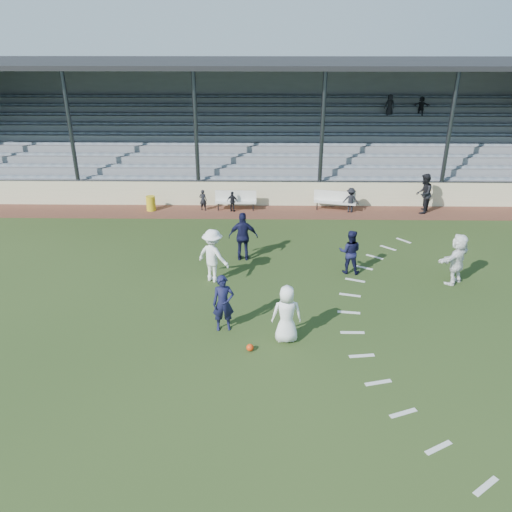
{
  "coord_description": "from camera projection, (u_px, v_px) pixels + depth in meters",
  "views": [
    {
      "loc": [
        0.23,
        -12.33,
        8.04
      ],
      "look_at": [
        0.0,
        2.5,
        1.3
      ],
      "focal_mm": 35.0,
      "sensor_mm": 36.0,
      "label": 1
    }
  ],
  "objects": [
    {
      "name": "player_white_lead",
      "position": [
        287.0,
        314.0,
        13.83
      ],
      "size": [
        0.86,
        0.58,
        1.71
      ],
      "primitive_type": "imported",
      "rotation": [
        0.0,
        0.0,
        3.18
      ],
      "color": "white",
      "rests_on": "ground"
    },
    {
      "name": "football",
      "position": [
        250.0,
        348.0,
        13.66
      ],
      "size": [
        0.2,
        0.2,
        0.2
      ],
      "primitive_type": "sphere",
      "color": "red",
      "rests_on": "ground"
    },
    {
      "name": "grandstand",
      "position": [
        260.0,
        142.0,
        28.45
      ],
      "size": [
        34.6,
        9.0,
        6.61
      ],
      "color": "gray",
      "rests_on": "ground"
    },
    {
      "name": "official",
      "position": [
        424.0,
        194.0,
        23.61
      ],
      "size": [
        1.06,
        1.15,
        1.9
      ],
      "primitive_type": "imported",
      "rotation": [
        0.0,
        0.0,
        4.24
      ],
      "color": "black",
      "rests_on": "cinder_track"
    },
    {
      "name": "bench_right",
      "position": [
        335.0,
        199.0,
        24.1
      ],
      "size": [
        2.04,
        0.88,
        0.95
      ],
      "rotation": [
        0.0,
        0.0,
        -0.22
      ],
      "color": "silver",
      "rests_on": "cinder_track"
    },
    {
      "name": "penalty_arc",
      "position": [
        396.0,
        333.0,
        14.5
      ],
      "size": [
        3.89,
        14.63,
        0.01
      ],
      "color": "silver",
      "rests_on": "ground"
    },
    {
      "name": "ground",
      "position": [
        255.0,
        332.0,
        14.56
      ],
      "size": [
        90.0,
        90.0,
        0.0
      ],
      "primitive_type": "plane",
      "color": "#263917",
      "rests_on": "ground"
    },
    {
      "name": "bench_left",
      "position": [
        236.0,
        199.0,
        24.14
      ],
      "size": [
        2.0,
        0.47,
        0.95
      ],
      "rotation": [
        0.0,
        0.0,
        -0.01
      ],
      "color": "silver",
      "rests_on": "cinder_track"
    },
    {
      "name": "player_white_back",
      "position": [
        457.0,
        259.0,
        17.03
      ],
      "size": [
        1.61,
        1.52,
        1.82
      ],
      "primitive_type": "imported",
      "rotation": [
        0.0,
        0.0,
        3.87
      ],
      "color": "white",
      "rests_on": "ground"
    },
    {
      "name": "player_navy_wing",
      "position": [
        243.0,
        237.0,
        18.77
      ],
      "size": [
        1.11,
        0.47,
        1.89
      ],
      "primitive_type": "imported",
      "rotation": [
        0.0,
        0.0,
        3.13
      ],
      "color": "#131435",
      "rests_on": "ground"
    },
    {
      "name": "sub_left_near",
      "position": [
        203.0,
        200.0,
        24.12
      ],
      "size": [
        0.42,
        0.32,
        1.03
      ],
      "primitive_type": "imported",
      "rotation": [
        0.0,
        0.0,
        2.92
      ],
      "color": "black",
      "rests_on": "cinder_track"
    },
    {
      "name": "sub_left_far",
      "position": [
        233.0,
        202.0,
        23.95
      ],
      "size": [
        0.63,
        0.4,
        0.99
      ],
      "primitive_type": "imported",
      "rotation": [
        0.0,
        0.0,
        2.84
      ],
      "color": "black",
      "rests_on": "cinder_track"
    },
    {
      "name": "player_navy_lead",
      "position": [
        223.0,
        303.0,
        14.35
      ],
      "size": [
        0.68,
        0.5,
        1.73
      ],
      "primitive_type": "imported",
      "rotation": [
        0.0,
        0.0,
        0.15
      ],
      "color": "#131435",
      "rests_on": "ground"
    },
    {
      "name": "player_white_wing",
      "position": [
        213.0,
        256.0,
        17.16
      ],
      "size": [
        1.42,
        1.24,
        1.9
      ],
      "primitive_type": "imported",
      "rotation": [
        0.0,
        0.0,
        2.6
      ],
      "color": "white",
      "rests_on": "ground"
    },
    {
      "name": "trash_bin",
      "position": [
        151.0,
        203.0,
        24.15
      ],
      "size": [
        0.44,
        0.44,
        0.71
      ],
      "primitive_type": "cylinder",
      "color": "gold",
      "rests_on": "cinder_track"
    },
    {
      "name": "retaining_wall",
      "position": [
        259.0,
        194.0,
        24.82
      ],
      "size": [
        34.0,
        0.18,
        1.2
      ],
      "primitive_type": "cube",
      "color": "beige",
      "rests_on": "ground"
    },
    {
      "name": "player_navy_mid",
      "position": [
        350.0,
        252.0,
        17.8
      ],
      "size": [
        0.89,
        0.75,
        1.63
      ],
      "primitive_type": "imported",
      "rotation": [
        0.0,
        0.0,
        2.95
      ],
      "color": "#131435",
      "rests_on": "ground"
    },
    {
      "name": "cinder_track",
      "position": [
        259.0,
        212.0,
        24.11
      ],
      "size": [
        34.0,
        2.0,
        0.02
      ],
      "primitive_type": "cube",
      "color": "#562E22",
      "rests_on": "ground"
    },
    {
      "name": "sub_right",
      "position": [
        351.0,
        200.0,
        23.84
      ],
      "size": [
        0.84,
        0.57,
        1.2
      ],
      "primitive_type": "imported",
      "rotation": [
        0.0,
        0.0,
        2.97
      ],
      "color": "black",
      "rests_on": "cinder_track"
    }
  ]
}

